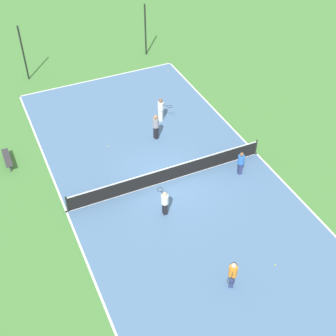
{
  "coord_description": "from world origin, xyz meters",
  "views": [
    {
      "loc": [
        -7.66,
        -16.75,
        16.74
      ],
      "look_at": [
        0.0,
        0.0,
        0.9
      ],
      "focal_mm": 50.0,
      "sensor_mm": 36.0,
      "label": 1
    }
  ],
  "objects_px": {
    "tennis_net": "(168,174)",
    "player_near_white": "(161,108)",
    "player_center_orange": "(233,274)",
    "tennis_ball_far_baseline": "(108,146)",
    "player_baseline_gray": "(156,125)",
    "player_far_white": "(165,202)",
    "bench": "(7,158)",
    "fence_post_back_left": "(23,53)",
    "fence_post_back_right": "(145,30)",
    "player_near_blue": "(241,162)",
    "tennis_ball_near_net": "(168,71)",
    "tennis_ball_left_sideline": "(275,265)"
  },
  "relations": [
    {
      "from": "fence_post_back_left",
      "to": "fence_post_back_right",
      "type": "bearing_deg",
      "value": 0.0
    },
    {
      "from": "tennis_net",
      "to": "player_near_white",
      "type": "distance_m",
      "value": 5.58
    },
    {
      "from": "player_near_blue",
      "to": "fence_post_back_left",
      "type": "bearing_deg",
      "value": -138.91
    },
    {
      "from": "bench",
      "to": "player_baseline_gray",
      "type": "height_order",
      "value": "player_baseline_gray"
    },
    {
      "from": "player_baseline_gray",
      "to": "tennis_ball_far_baseline",
      "type": "relative_size",
      "value": 24.04
    },
    {
      "from": "tennis_net",
      "to": "player_baseline_gray",
      "type": "xyz_separation_m",
      "value": [
        0.91,
        3.7,
        0.44
      ]
    },
    {
      "from": "tennis_ball_far_baseline",
      "to": "fence_post_back_left",
      "type": "height_order",
      "value": "fence_post_back_left"
    },
    {
      "from": "tennis_net",
      "to": "player_near_white",
      "type": "height_order",
      "value": "player_near_white"
    },
    {
      "from": "tennis_ball_near_net",
      "to": "tennis_ball_left_sideline",
      "type": "distance_m",
      "value": 17.96
    },
    {
      "from": "tennis_ball_near_net",
      "to": "fence_post_back_right",
      "type": "distance_m",
      "value": 3.7
    },
    {
      "from": "player_center_orange",
      "to": "tennis_ball_far_baseline",
      "type": "bearing_deg",
      "value": -131.79
    },
    {
      "from": "player_center_orange",
      "to": "fence_post_back_right",
      "type": "distance_m",
      "value": 21.57
    },
    {
      "from": "player_center_orange",
      "to": "player_near_white",
      "type": "bearing_deg",
      "value": -150.37
    },
    {
      "from": "player_center_orange",
      "to": "tennis_ball_far_baseline",
      "type": "distance_m",
      "value": 11.39
    },
    {
      "from": "player_baseline_gray",
      "to": "player_far_white",
      "type": "bearing_deg",
      "value": -33.35
    },
    {
      "from": "tennis_ball_far_baseline",
      "to": "bench",
      "type": "bearing_deg",
      "value": 170.97
    },
    {
      "from": "bench",
      "to": "fence_post_back_left",
      "type": "xyz_separation_m",
      "value": [
        2.98,
        8.88,
        1.57
      ]
    },
    {
      "from": "tennis_ball_near_net",
      "to": "tennis_ball_far_baseline",
      "type": "bearing_deg",
      "value": -136.16
    },
    {
      "from": "player_baseline_gray",
      "to": "player_near_blue",
      "type": "bearing_deg",
      "value": 17.02
    },
    {
      "from": "player_center_orange",
      "to": "fence_post_back_left",
      "type": "height_order",
      "value": "fence_post_back_left"
    },
    {
      "from": "fence_post_back_right",
      "to": "player_near_white",
      "type": "bearing_deg",
      "value": -106.66
    },
    {
      "from": "tennis_net",
      "to": "fence_post_back_right",
      "type": "xyz_separation_m",
      "value": [
        4.49,
        13.84,
        1.45
      ]
    },
    {
      "from": "player_far_white",
      "to": "player_near_white",
      "type": "bearing_deg",
      "value": -20.3
    },
    {
      "from": "player_near_blue",
      "to": "fence_post_back_left",
      "type": "relative_size",
      "value": 0.36
    },
    {
      "from": "bench",
      "to": "tennis_net",
      "type": "bearing_deg",
      "value": -123.62
    },
    {
      "from": "fence_post_back_left",
      "to": "tennis_ball_near_net",
      "type": "bearing_deg",
      "value": -18.52
    },
    {
      "from": "player_near_white",
      "to": "tennis_ball_near_net",
      "type": "distance_m",
      "value": 6.29
    },
    {
      "from": "bench",
      "to": "player_far_white",
      "type": "distance_m",
      "value": 9.5
    },
    {
      "from": "tennis_ball_near_net",
      "to": "tennis_net",
      "type": "bearing_deg",
      "value": -114.62
    },
    {
      "from": "tennis_net",
      "to": "tennis_ball_far_baseline",
      "type": "relative_size",
      "value": 161.35
    },
    {
      "from": "tennis_ball_near_net",
      "to": "fence_post_back_left",
      "type": "height_order",
      "value": "fence_post_back_left"
    },
    {
      "from": "tennis_ball_far_baseline",
      "to": "fence_post_back_right",
      "type": "relative_size",
      "value": 0.02
    },
    {
      "from": "tennis_ball_near_net",
      "to": "tennis_ball_left_sideline",
      "type": "bearing_deg",
      "value": -99.32
    },
    {
      "from": "player_near_blue",
      "to": "player_near_white",
      "type": "distance_m",
      "value": 6.57
    },
    {
      "from": "player_far_white",
      "to": "tennis_ball_far_baseline",
      "type": "relative_size",
      "value": 20.86
    },
    {
      "from": "fence_post_back_right",
      "to": "player_near_blue",
      "type": "bearing_deg",
      "value": -92.76
    },
    {
      "from": "bench",
      "to": "player_near_blue",
      "type": "distance_m",
      "value": 12.76
    },
    {
      "from": "tennis_ball_far_baseline",
      "to": "tennis_ball_left_sideline",
      "type": "relative_size",
      "value": 1.0
    },
    {
      "from": "tennis_net",
      "to": "fence_post_back_right",
      "type": "relative_size",
      "value": 2.8
    },
    {
      "from": "tennis_net",
      "to": "player_near_blue",
      "type": "height_order",
      "value": "player_near_blue"
    },
    {
      "from": "tennis_ball_left_sideline",
      "to": "tennis_ball_far_baseline",
      "type": "bearing_deg",
      "value": 109.62
    },
    {
      "from": "tennis_net",
      "to": "player_near_white",
      "type": "xyz_separation_m",
      "value": [
        1.91,
        5.23,
        0.41
      ]
    },
    {
      "from": "tennis_ball_near_net",
      "to": "fence_post_back_right",
      "type": "relative_size",
      "value": 0.02
    },
    {
      "from": "player_baseline_gray",
      "to": "player_center_orange",
      "type": "xyz_separation_m",
      "value": [
        -1.25,
        -10.85,
        -0.1
      ]
    },
    {
      "from": "player_baseline_gray",
      "to": "player_far_white",
      "type": "relative_size",
      "value": 1.15
    },
    {
      "from": "player_far_white",
      "to": "tennis_ball_near_net",
      "type": "bearing_deg",
      "value": -22.98
    },
    {
      "from": "tennis_ball_left_sideline",
      "to": "fence_post_back_left",
      "type": "xyz_separation_m",
      "value": [
        -6.48,
        20.87,
        1.9
      ]
    },
    {
      "from": "player_far_white",
      "to": "tennis_ball_left_sideline",
      "type": "xyz_separation_m",
      "value": [
        3.13,
        -4.92,
        -0.76
      ]
    },
    {
      "from": "bench",
      "to": "player_near_blue",
      "type": "bearing_deg",
      "value": -118.24
    },
    {
      "from": "tennis_ball_near_net",
      "to": "fence_post_back_left",
      "type": "relative_size",
      "value": 0.02
    }
  ]
}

